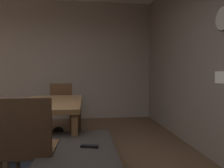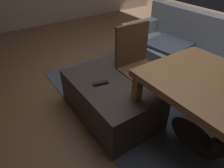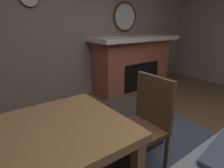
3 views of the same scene
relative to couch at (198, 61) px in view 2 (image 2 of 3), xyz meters
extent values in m
plane|color=brown|center=(-0.23, -0.47, -0.31)|extent=(8.28, 8.28, 0.00)
cube|color=#3D475B|center=(-0.09, -0.72, -0.31)|extent=(2.60, 2.00, 0.01)
cube|color=slate|center=(0.01, -0.06, -0.10)|extent=(2.27, 0.88, 0.42)
cube|color=slate|center=(0.00, 0.26, 0.33)|extent=(2.26, 0.23, 0.46)
cube|color=slate|center=(-1.03, -0.08, 0.21)|extent=(0.19, 0.85, 0.20)
cube|color=#3D475B|center=(-0.45, -0.07, 0.14)|extent=(0.65, 0.79, 0.03)
cube|color=#2D2826|center=(-0.09, -1.38, -0.10)|extent=(1.09, 0.69, 0.44)
cube|color=black|center=(-0.12, -1.48, 0.13)|extent=(0.08, 0.17, 0.02)
cube|color=brown|center=(0.27, -0.58, 0.03)|extent=(0.07, 0.07, 0.68)
cube|color=brown|center=(0.27, -1.33, 0.03)|extent=(0.07, 0.07, 0.68)
cube|color=#513823|center=(-0.09, -0.95, 0.12)|extent=(0.45, 0.45, 0.04)
cube|color=#513823|center=(-0.29, -0.95, 0.38)|extent=(0.05, 0.44, 0.48)
cylinder|color=#513823|center=(0.12, -0.76, -0.11)|extent=(0.04, 0.04, 0.41)
cylinder|color=#513823|center=(0.11, -1.16, -0.11)|extent=(0.04, 0.04, 0.41)
cylinder|color=#513823|center=(-0.28, -0.75, -0.11)|extent=(0.04, 0.04, 0.41)
cylinder|color=#513823|center=(-0.29, -1.15, -0.11)|extent=(0.04, 0.04, 0.41)
ellipsoid|color=black|center=(0.76, -1.02, -0.15)|extent=(0.56, 0.27, 0.22)
sphere|color=black|center=(1.00, -1.05, -0.04)|extent=(0.16, 0.16, 0.16)
camera|label=1|loc=(-2.05, -1.46, 0.82)|focal=33.39mm
camera|label=2|loc=(1.42, -2.39, 1.34)|focal=33.26mm
camera|label=3|loc=(1.01, 0.13, 1.07)|focal=29.73mm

